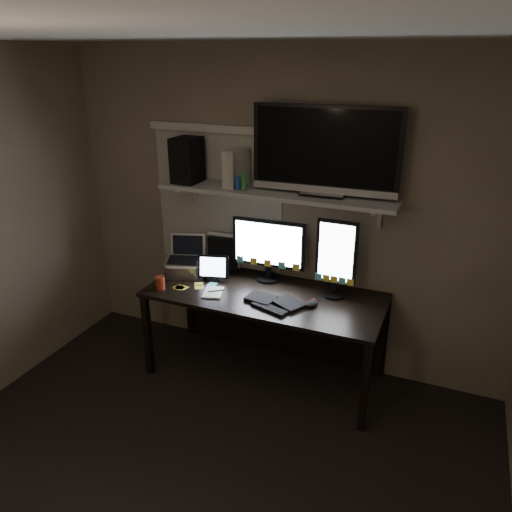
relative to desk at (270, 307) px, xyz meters
The scene contains 20 objects.
floor 1.64m from the desk, 90.00° to the right, with size 3.60×3.60×0.00m, color black.
ceiling 2.49m from the desk, 90.00° to the right, with size 3.60×3.60×0.00m, color silver.
back_wall 0.74m from the desk, 90.00° to the left, with size 3.60×3.60×0.00m, color brown.
window_blinds 0.96m from the desk, 156.69° to the left, with size 1.10×0.02×1.10m, color #B7B0A4.
desk is the anchor object (origin of this frame).
wall_shelf 0.91m from the desk, 90.00° to the left, with size 1.80×0.35×0.03m, color #A1A19C.
monitor_landscape 0.45m from the desk, 118.37° to the left, with size 0.59×0.06×0.51m, color black.
monitor_portrait 0.69m from the desk, ahead, with size 0.30×0.06×0.60m, color black.
keyboard 0.33m from the desk, 61.72° to the right, with size 0.44×0.17×0.03m, color black.
mouse 0.47m from the desk, 24.60° to the right, with size 0.07×0.11×0.04m, color black.
notepad 0.49m from the desk, 143.52° to the right, with size 0.14×0.19×0.01m, color silver.
tablet 0.54m from the desk, behind, with size 0.24×0.10×0.21m, color black.
file_sorter 0.62m from the desk, 159.22° to the left, with size 0.24×0.11×0.31m, color black.
laptop 0.81m from the desk, behind, with size 0.28×0.23×0.32m, color silver.
cup 0.88m from the desk, 155.12° to the right, with size 0.07×0.07×0.10m, color maroon.
sticky_notes 0.60m from the desk, 160.57° to the right, with size 0.29×0.21×0.00m, color yellow, non-canonical shape.
tv 1.29m from the desk, 16.70° to the left, with size 1.04×0.19×0.62m, color black.
game_console 1.12m from the desk, 162.32° to the left, with size 0.07×0.23×0.28m, color #B9B3A7.
speaker 1.32m from the desk, behind, with size 0.19×0.23×0.35m, color black.
bottles 1.03m from the desk, behind, with size 0.21×0.05×0.13m, color #A50F0C, non-canonical shape.
Camera 1 is at (1.24, -1.72, 2.44)m, focal length 35.00 mm.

